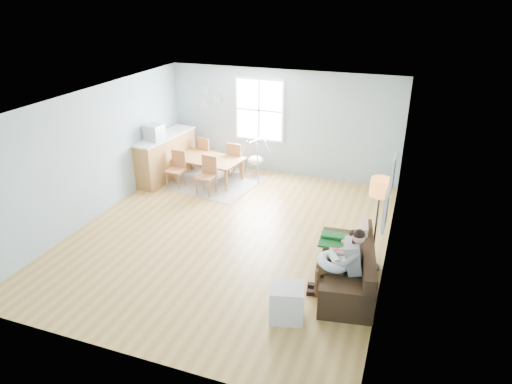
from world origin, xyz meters
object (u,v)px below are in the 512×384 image
at_px(dining_table, 207,170).
at_px(baby_swing, 256,160).
at_px(chair_nw, 206,151).
at_px(toddler, 347,246).
at_px(father, 343,260).
at_px(monitor, 154,132).
at_px(chair_sw, 177,167).
at_px(chair_ne, 236,157).
at_px(floor_lamp, 380,195).
at_px(sofa, 349,272).
at_px(chair_se, 207,173).
at_px(storage_cube, 286,303).
at_px(counter, 165,156).

relative_size(dining_table, baby_swing, 1.42).
bearing_deg(chair_nw, toddler, -41.13).
height_order(father, monitor, monitor).
bearing_deg(chair_nw, chair_sw, -99.61).
bearing_deg(toddler, father, -87.18).
height_order(chair_sw, baby_swing, baby_swing).
distance_m(dining_table, baby_swing, 1.28).
height_order(chair_sw, chair_ne, chair_ne).
bearing_deg(chair_sw, toddler, -29.48).
xyz_separation_m(floor_lamp, chair_ne, (-3.84, 3.14, -0.89)).
relative_size(sofa, baby_swing, 1.69).
xyz_separation_m(toddler, chair_se, (-3.67, 2.43, -0.13)).
xyz_separation_m(toddler, chair_sw, (-4.56, 2.58, -0.15)).
xyz_separation_m(sofa, toddler, (-0.10, 0.17, 0.38)).
bearing_deg(chair_sw, storage_cube, -44.63).
xyz_separation_m(chair_se, chair_nw, (-0.68, 1.37, -0.00)).
distance_m(sofa, chair_sw, 5.42).
bearing_deg(father, floor_lamp, 68.82).
relative_size(toddler, floor_lamp, 0.44).
height_order(chair_nw, baby_swing, baby_swing).
height_order(chair_sw, counter, counter).
bearing_deg(chair_ne, baby_swing, 24.71).
bearing_deg(monitor, dining_table, 25.35).
distance_m(sofa, chair_ne, 5.22).
bearing_deg(storage_cube, chair_se, 129.14).
distance_m(floor_lamp, baby_swing, 4.86).
height_order(father, dining_table, father).
relative_size(dining_table, chair_nw, 1.87).
height_order(sofa, chair_nw, chair_nw).
relative_size(floor_lamp, chair_se, 1.86).
relative_size(toddler, chair_se, 0.82).
relative_size(chair_sw, baby_swing, 0.74).
xyz_separation_m(chair_ne, monitor, (-1.68, -1.07, 0.80)).
bearing_deg(chair_se, chair_sw, 170.56).
height_order(floor_lamp, chair_sw, floor_lamp).
xyz_separation_m(toddler, floor_lamp, (0.40, 0.51, 0.75)).
distance_m(sofa, floor_lamp, 1.35).
distance_m(sofa, father, 0.48).
bearing_deg(counter, storage_cube, -43.64).
bearing_deg(floor_lamp, monitor, 159.40).
bearing_deg(toddler, monitor, 153.27).
height_order(chair_nw, chair_ne, chair_ne).
bearing_deg(chair_se, chair_ne, 79.60).
distance_m(dining_table, monitor, 1.61).
relative_size(father, chair_nw, 1.33).
bearing_deg(chair_se, sofa, -34.54).
relative_size(dining_table, counter, 0.83).
distance_m(chair_sw, chair_nw, 1.24).
xyz_separation_m(toddler, monitor, (-5.13, 2.58, 0.67)).
bearing_deg(father, baby_swing, 124.77).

